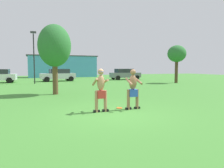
# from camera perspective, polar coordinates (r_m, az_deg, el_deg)

# --- Properties ---
(ground_plane) EXTENTS (80.00, 80.00, 0.00)m
(ground_plane) POSITION_cam_1_polar(r_m,az_deg,el_deg) (8.10, 0.63, -8.13)
(ground_plane) COLOR #428433
(player_with_cap) EXTENTS (0.64, 0.60, 1.75)m
(player_with_cap) POSITION_cam_1_polar(r_m,az_deg,el_deg) (8.23, -3.11, -1.12)
(player_with_cap) COLOR black
(player_with_cap) RESTS_ON ground_plane
(player_in_blue) EXTENTS (0.68, 0.59, 1.71)m
(player_in_blue) POSITION_cam_1_polar(r_m,az_deg,el_deg) (8.80, 5.82, -1.15)
(player_in_blue) COLOR black
(player_in_blue) RESTS_ON ground_plane
(frisbee) EXTENTS (0.26, 0.26, 0.03)m
(frisbee) POSITION_cam_1_polar(r_m,az_deg,el_deg) (9.08, 2.05, -6.65)
(frisbee) COLOR orange
(frisbee) RESTS_ON ground_plane
(car_silver_near_post) EXTENTS (4.44, 2.33, 1.58)m
(car_silver_near_post) POSITION_cam_1_polar(r_m,az_deg,el_deg) (27.55, -14.67, 2.48)
(car_silver_near_post) COLOR silver
(car_silver_near_post) RESTS_ON ground_plane
(car_gray_far_end) EXTENTS (4.34, 2.09, 1.58)m
(car_gray_far_end) POSITION_cam_1_polar(r_m,az_deg,el_deg) (30.14, 3.58, 2.79)
(car_gray_far_end) COLOR slate
(car_gray_far_end) RESTS_ON ground_plane
(lamp_post) EXTENTS (0.60, 0.24, 5.67)m
(lamp_post) POSITION_cam_1_polar(r_m,az_deg,el_deg) (24.19, -20.83, 8.34)
(lamp_post) COLOR black
(lamp_post) RESTS_ON ground_plane
(outbuilding_behind_lot) EXTENTS (12.48, 4.29, 3.94)m
(outbuilding_behind_lot) POSITION_cam_1_polar(r_m,az_deg,el_deg) (39.47, -13.49, 4.78)
(outbuilding_behind_lot) COLOR #4C9ED1
(outbuilding_behind_lot) RESTS_ON ground_plane
(tree_left_field) EXTENTS (2.09, 2.09, 4.29)m
(tree_left_field) POSITION_cam_1_polar(r_m,az_deg,el_deg) (24.80, 17.49, 7.83)
(tree_left_field) COLOR #4C3823
(tree_left_field) RESTS_ON ground_plane
(tree_behind_players) EXTENTS (2.14, 2.14, 4.58)m
(tree_behind_players) POSITION_cam_1_polar(r_m,az_deg,el_deg) (14.17, -15.62, 10.01)
(tree_behind_players) COLOR brown
(tree_behind_players) RESTS_ON ground_plane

